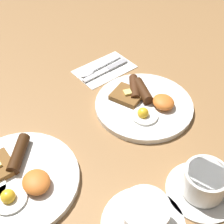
% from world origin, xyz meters
% --- Properties ---
extents(ground_plane, '(3.00, 3.00, 0.00)m').
position_xyz_m(ground_plane, '(0.00, 0.00, 0.00)').
color(ground_plane, olive).
extents(breakfast_plate_near, '(0.26, 0.26, 0.04)m').
position_xyz_m(breakfast_plate_near, '(0.00, -0.00, 0.01)').
color(breakfast_plate_near, white).
rests_on(breakfast_plate_near, ground_plane).
extents(breakfast_plate_far, '(0.26, 0.26, 0.04)m').
position_xyz_m(breakfast_plate_far, '(-0.04, 0.37, 0.01)').
color(breakfast_plate_far, white).
rests_on(breakfast_plate_far, ground_plane).
extents(teacup_near, '(0.15, 0.15, 0.07)m').
position_xyz_m(teacup_near, '(-0.27, 0.05, 0.03)').
color(teacup_near, white).
rests_on(teacup_near, ground_plane).
extents(teacup_far, '(0.16, 0.16, 0.07)m').
position_xyz_m(teacup_far, '(-0.27, 0.20, 0.03)').
color(teacup_far, white).
rests_on(teacup_far, ground_plane).
extents(napkin, '(0.13, 0.19, 0.01)m').
position_xyz_m(napkin, '(0.20, 0.00, 0.00)').
color(napkin, white).
rests_on(napkin, ground_plane).
extents(knife, '(0.04, 0.17, 0.01)m').
position_xyz_m(knife, '(0.19, -0.01, 0.01)').
color(knife, silver).
rests_on(knife, napkin).
extents(spoon, '(0.04, 0.16, 0.01)m').
position_xyz_m(spoon, '(0.21, 0.04, 0.01)').
color(spoon, silver).
rests_on(spoon, napkin).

